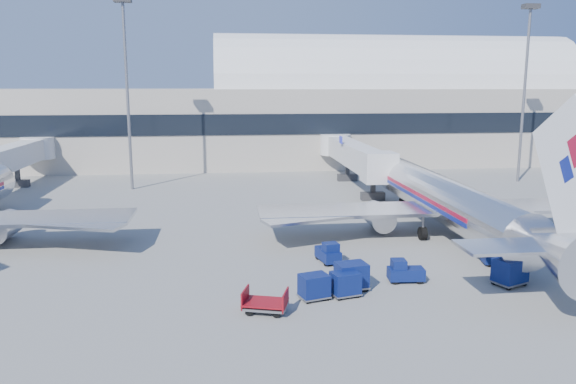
{
  "coord_description": "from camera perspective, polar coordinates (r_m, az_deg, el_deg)",
  "views": [
    {
      "loc": [
        -8.64,
        -39.55,
        12.45
      ],
      "look_at": [
        -3.45,
        6.0,
        3.78
      ],
      "focal_mm": 35.0,
      "sensor_mm": 36.0,
      "label": 1
    }
  ],
  "objects": [
    {
      "name": "ground",
      "position": [
        42.35,
        5.6,
        -6.44
      ],
      "size": [
        260.0,
        260.0,
        0.0
      ],
      "primitive_type": "plane",
      "color": "gray",
      "rests_on": "ground"
    },
    {
      "name": "terminal",
      "position": [
        95.77,
        -9.54,
        7.61
      ],
      "size": [
        170.0,
        28.15,
        21.0
      ],
      "color": "#B2AA9E",
      "rests_on": "ground"
    },
    {
      "name": "airliner_main",
      "position": [
        48.77,
        16.11,
        -0.98
      ],
      "size": [
        32.0,
        37.26,
        12.07
      ],
      "color": "silver",
      "rests_on": "ground"
    },
    {
      "name": "jetbridge_near",
      "position": [
        72.71,
        6.47,
        3.9
      ],
      "size": [
        4.4,
        27.5,
        6.25
      ],
      "color": "silver",
      "rests_on": "ground"
    },
    {
      "name": "jetbridge_mid",
      "position": [
        75.41,
        -26.46,
        3.09
      ],
      "size": [
        4.4,
        27.5,
        6.25
      ],
      "color": "silver",
      "rests_on": "ground"
    },
    {
      "name": "mast_west",
      "position": [
        70.51,
        -16.14,
        12.2
      ],
      "size": [
        2.0,
        1.2,
        22.6
      ],
      "color": "slate",
      "rests_on": "ground"
    },
    {
      "name": "mast_east",
      "position": [
        79.6,
        23.04,
        11.56
      ],
      "size": [
        2.0,
        1.2,
        22.6
      ],
      "color": "slate",
      "rests_on": "ground"
    },
    {
      "name": "barrier_near",
      "position": [
        50.79,
        25.44,
        -4.02
      ],
      "size": [
        3.0,
        0.55,
        0.9
      ],
      "primitive_type": "cube",
      "color": "#9E9E96",
      "rests_on": "ground"
    },
    {
      "name": "tug_lead",
      "position": [
        37.29,
        11.75,
        -7.92
      ],
      "size": [
        2.36,
        1.29,
        1.49
      ],
      "rotation": [
        0.0,
        0.0,
        -0.07
      ],
      "color": "#0A1750",
      "rests_on": "ground"
    },
    {
      "name": "tug_right",
      "position": [
        42.49,
        20.57,
        -6.08
      ],
      "size": [
        2.41,
        1.44,
        1.48
      ],
      "rotation": [
        0.0,
        0.0,
        -0.14
      ],
      "color": "#0A1750",
      "rests_on": "ground"
    },
    {
      "name": "tug_left",
      "position": [
        40.48,
        4.12,
        -6.19
      ],
      "size": [
        1.63,
        2.56,
        1.55
      ],
      "rotation": [
        0.0,
        0.0,
        1.77
      ],
      "color": "#0A1750",
      "rests_on": "ground"
    },
    {
      "name": "cart_train_a",
      "position": [
        35.3,
        6.47,
        -8.44
      ],
      "size": [
        2.18,
        1.81,
        1.71
      ],
      "rotation": [
        0.0,
        0.0,
        0.18
      ],
      "color": "#0A1750",
      "rests_on": "ground"
    },
    {
      "name": "cart_train_b",
      "position": [
        34.25,
        5.84,
        -9.24
      ],
      "size": [
        1.97,
        1.69,
        1.5
      ],
      "rotation": [
        0.0,
        0.0,
        0.26
      ],
      "color": "#0A1750",
      "rests_on": "ground"
    },
    {
      "name": "cart_train_c",
      "position": [
        33.66,
        2.67,
        -9.54
      ],
      "size": [
        2.03,
        1.75,
        1.52
      ],
      "rotation": [
        0.0,
        0.0,
        0.29
      ],
      "color": "#0A1750",
      "rests_on": "ground"
    },
    {
      "name": "cart_solo_near",
      "position": [
        38.52,
        21.62,
        -7.47
      ],
      "size": [
        2.42,
        2.18,
        1.75
      ],
      "rotation": [
        0.0,
        0.0,
        0.41
      ],
      "color": "#0A1750",
      "rests_on": "ground"
    },
    {
      "name": "cart_open_red",
      "position": [
        31.93,
        -2.27,
        -11.35
      ],
      "size": [
        2.79,
        2.32,
        0.65
      ],
      "rotation": [
        0.0,
        0.0,
        -0.29
      ],
      "color": "slate",
      "rests_on": "ground"
    }
  ]
}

